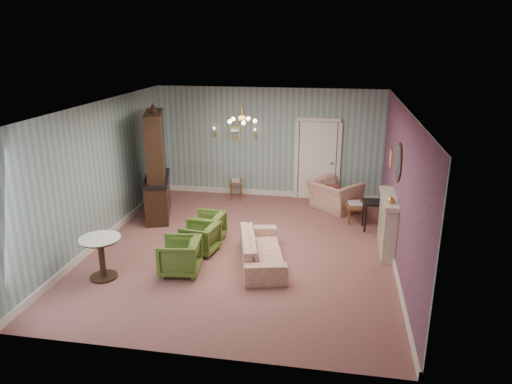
% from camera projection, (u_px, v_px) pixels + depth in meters
% --- Properties ---
extents(floor, '(7.00, 7.00, 0.00)m').
position_uv_depth(floor, '(243.00, 248.00, 9.75)').
color(floor, '#935C55').
rests_on(floor, ground).
extents(ceiling, '(7.00, 7.00, 0.00)m').
position_uv_depth(ceiling, '(242.00, 106.00, 8.85)').
color(ceiling, white).
rests_on(ceiling, ground).
extents(wall_back, '(6.00, 0.00, 6.00)m').
position_uv_depth(wall_back, '(269.00, 143.00, 12.58)').
color(wall_back, gray).
rests_on(wall_back, ground).
extents(wall_front, '(6.00, 0.00, 6.00)m').
position_uv_depth(wall_front, '(188.00, 259.00, 6.02)').
color(wall_front, gray).
rests_on(wall_front, ground).
extents(wall_left, '(0.00, 7.00, 7.00)m').
position_uv_depth(wall_left, '(100.00, 174.00, 9.79)').
color(wall_left, gray).
rests_on(wall_left, ground).
extents(wall_right, '(0.00, 7.00, 7.00)m').
position_uv_depth(wall_right, '(401.00, 189.00, 8.81)').
color(wall_right, gray).
rests_on(wall_right, ground).
extents(wall_right_floral, '(0.00, 7.00, 7.00)m').
position_uv_depth(wall_right_floral, '(400.00, 189.00, 8.82)').
color(wall_right_floral, '#BB5D6D').
rests_on(wall_right_floral, ground).
extents(door, '(1.12, 0.12, 2.16)m').
position_uv_depth(door, '(317.00, 159.00, 12.45)').
color(door, white).
rests_on(door, floor).
extents(olive_chair_a, '(0.73, 0.77, 0.72)m').
position_uv_depth(olive_chair_a, '(180.00, 255.00, 8.64)').
color(olive_chair_a, '#4C6B25').
rests_on(olive_chair_a, floor).
extents(olive_chair_b, '(0.71, 0.75, 0.67)m').
position_uv_depth(olive_chair_b, '(200.00, 236.00, 9.50)').
color(olive_chair_b, '#4C6B25').
rests_on(olive_chair_b, floor).
extents(olive_chair_c, '(0.68, 0.72, 0.68)m').
position_uv_depth(olive_chair_c, '(207.00, 226.00, 10.01)').
color(olive_chair_c, '#4C6B25').
rests_on(olive_chair_c, floor).
extents(sofa_chintz, '(1.01, 2.02, 0.76)m').
position_uv_depth(sofa_chintz, '(262.00, 245.00, 9.01)').
color(sofa_chintz, '#A64942').
rests_on(sofa_chintz, floor).
extents(wingback_chair, '(1.33, 1.29, 0.98)m').
position_uv_depth(wingback_chair, '(335.00, 191.00, 11.82)').
color(wingback_chair, '#A64942').
rests_on(wingback_chair, floor).
extents(dresser, '(1.01, 1.69, 2.66)m').
position_uv_depth(dresser, '(156.00, 163.00, 11.13)').
color(dresser, black).
rests_on(dresser, floor).
extents(fireplace, '(0.30, 1.40, 1.16)m').
position_uv_depth(fireplace, '(387.00, 224.00, 9.48)').
color(fireplace, beige).
rests_on(fireplace, floor).
extents(mantel_vase, '(0.15, 0.15, 0.15)m').
position_uv_depth(mantel_vase, '(391.00, 199.00, 8.91)').
color(mantel_vase, gold).
rests_on(mantel_vase, fireplace).
extents(oval_mirror, '(0.04, 0.76, 0.84)m').
position_uv_depth(oval_mirror, '(398.00, 162.00, 9.07)').
color(oval_mirror, white).
rests_on(oval_mirror, wall_right).
extents(framed_print, '(0.04, 0.34, 0.42)m').
position_uv_depth(framed_print, '(391.00, 158.00, 10.41)').
color(framed_print, gold).
rests_on(framed_print, wall_right).
extents(coffee_table, '(0.58, 0.87, 0.41)m').
position_uv_depth(coffee_table, '(354.00, 211.00, 11.25)').
color(coffee_table, brown).
rests_on(coffee_table, floor).
extents(side_table_black, '(0.48, 0.48, 0.67)m').
position_uv_depth(side_table_black, '(372.00, 215.00, 10.61)').
color(side_table_black, black).
rests_on(side_table_black, floor).
extents(pedestal_table, '(0.88, 0.88, 0.79)m').
position_uv_depth(pedestal_table, '(102.00, 258.00, 8.45)').
color(pedestal_table, black).
rests_on(pedestal_table, floor).
extents(nesting_table, '(0.38, 0.46, 0.55)m').
position_uv_depth(nesting_table, '(236.00, 189.00, 12.64)').
color(nesting_table, brown).
rests_on(nesting_table, floor).
extents(gilt_mirror_back, '(0.28, 0.06, 0.36)m').
position_uv_depth(gilt_mirror_back, '(235.00, 133.00, 12.61)').
color(gilt_mirror_back, gold).
rests_on(gilt_mirror_back, wall_back).
extents(sconce_left, '(0.16, 0.12, 0.30)m').
position_uv_depth(sconce_left, '(215.00, 132.00, 12.68)').
color(sconce_left, gold).
rests_on(sconce_left, wall_back).
extents(sconce_right, '(0.16, 0.12, 0.30)m').
position_uv_depth(sconce_right, '(255.00, 134.00, 12.50)').
color(sconce_right, gold).
rests_on(sconce_right, wall_back).
extents(chandelier, '(0.56, 0.56, 0.36)m').
position_uv_depth(chandelier, '(242.00, 121.00, 8.93)').
color(chandelier, gold).
rests_on(chandelier, ceiling).
extents(burgundy_cushion, '(0.41, 0.28, 0.39)m').
position_uv_depth(burgundy_cushion, '(333.00, 193.00, 11.69)').
color(burgundy_cushion, maroon).
rests_on(burgundy_cushion, wingback_chair).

